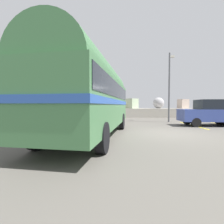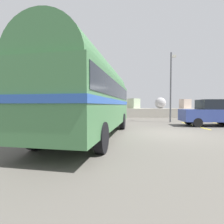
# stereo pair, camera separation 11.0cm
# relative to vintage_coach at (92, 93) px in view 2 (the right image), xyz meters

# --- Properties ---
(ground) EXTENTS (32.00, 26.00, 0.02)m
(ground) POSITION_rel_vintage_coach_xyz_m (3.88, 0.86, -2.04)
(ground) COLOR #55514B
(breakwater) EXTENTS (31.36, 2.14, 2.45)m
(breakwater) POSITION_rel_vintage_coach_xyz_m (3.66, 12.70, -1.29)
(breakwater) COLOR #AEA89B
(breakwater) RESTS_ON ground
(vintage_coach) EXTENTS (3.77, 8.86, 3.70)m
(vintage_coach) POSITION_rel_vintage_coach_xyz_m (0.00, 0.00, 0.00)
(vintage_coach) COLOR black
(vintage_coach) RESTS_ON ground
(parked_car_nearest) EXTENTS (4.17, 1.89, 1.86)m
(parked_car_nearest) POSITION_rel_vintage_coach_xyz_m (7.90, 4.09, -1.08)
(parked_car_nearest) COLOR black
(parked_car_nearest) RESTS_ON ground
(lamp_post) EXTENTS (0.73, 0.93, 5.97)m
(lamp_post) POSITION_rel_vintage_coach_xyz_m (5.87, 6.82, 1.34)
(lamp_post) COLOR #5B5B60
(lamp_post) RESTS_ON ground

